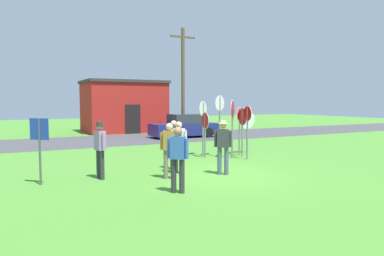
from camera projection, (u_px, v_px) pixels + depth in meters
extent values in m
plane|color=#47842D|center=(215.00, 174.00, 11.62)|extent=(80.00, 80.00, 0.00)
cube|color=#424247|center=(116.00, 140.00, 21.85)|extent=(60.00, 6.40, 0.01)
cube|color=#B2231E|center=(124.00, 108.00, 27.68)|extent=(5.76, 4.30, 3.68)
cube|color=#383333|center=(123.00, 82.00, 27.53)|extent=(5.96, 4.50, 0.20)
cube|color=black|center=(133.00, 119.00, 25.82)|extent=(1.10, 0.08, 2.10)
cylinder|color=brown|center=(183.00, 82.00, 24.52)|extent=(0.24, 0.24, 7.26)
cube|color=brown|center=(183.00, 37.00, 24.29)|extent=(1.80, 0.12, 0.12)
cube|color=navy|center=(184.00, 129.00, 23.46)|extent=(4.31, 1.82, 0.76)
cube|color=#2D333D|center=(187.00, 119.00, 23.53)|extent=(2.24, 1.54, 0.60)
cylinder|color=black|center=(171.00, 134.00, 22.06)|extent=(0.64, 0.22, 0.64)
cylinder|color=black|center=(159.00, 132.00, 23.65)|extent=(0.64, 0.22, 0.64)
cylinder|color=black|center=(208.00, 133.00, 23.31)|extent=(0.64, 0.22, 0.64)
cylinder|color=black|center=(195.00, 130.00, 24.89)|extent=(0.64, 0.22, 0.64)
cylinder|color=slate|center=(239.00, 132.00, 15.79)|extent=(0.10, 0.10, 2.04)
cylinder|color=white|center=(240.00, 114.00, 15.74)|extent=(0.52, 0.36, 0.62)
cylinder|color=#B70F14|center=(240.00, 114.00, 15.73)|extent=(0.48, 0.34, 0.58)
cylinder|color=slate|center=(247.00, 133.00, 14.52)|extent=(0.08, 0.08, 2.11)
cylinder|color=white|center=(248.00, 114.00, 14.46)|extent=(0.07, 0.62, 0.63)
cylinder|color=#B70F14|center=(247.00, 114.00, 14.46)|extent=(0.07, 0.58, 0.58)
cylinder|color=slate|center=(232.00, 130.00, 14.81)|extent=(0.10, 0.10, 2.33)
cylinder|color=white|center=(233.00, 110.00, 14.74)|extent=(0.55, 0.58, 0.78)
cylinder|color=#B70F14|center=(233.00, 110.00, 14.74)|extent=(0.51, 0.54, 0.72)
cylinder|color=slate|center=(242.00, 133.00, 15.30)|extent=(0.08, 0.08, 2.00)
cylinder|color=white|center=(243.00, 117.00, 15.24)|extent=(0.11, 0.75, 0.76)
cylinder|color=#B70F14|center=(242.00, 117.00, 15.24)|extent=(0.11, 0.70, 0.70)
cylinder|color=slate|center=(205.00, 136.00, 15.02)|extent=(0.08, 0.08, 1.83)
cylinder|color=white|center=(205.00, 121.00, 14.97)|extent=(0.07, 0.70, 0.71)
cylinder|color=#B70F14|center=(205.00, 121.00, 14.96)|extent=(0.07, 0.65, 0.65)
cylinder|color=slate|center=(220.00, 127.00, 15.19)|extent=(0.09, 0.09, 2.53)
cylinder|color=white|center=(220.00, 103.00, 15.11)|extent=(0.60, 0.26, 0.64)
cylinder|color=#B70F14|center=(220.00, 103.00, 15.12)|extent=(0.55, 0.25, 0.59)
cylinder|color=slate|center=(247.00, 133.00, 16.17)|extent=(0.07, 0.07, 1.86)
cylinder|color=white|center=(247.00, 120.00, 16.12)|extent=(0.81, 0.02, 0.81)
cylinder|color=#B70F14|center=(247.00, 120.00, 16.13)|extent=(0.75, 0.02, 0.75)
cylinder|color=slate|center=(203.00, 129.00, 15.48)|extent=(0.10, 0.10, 2.30)
cylinder|color=white|center=(203.00, 109.00, 15.41)|extent=(0.56, 0.36, 0.65)
cylinder|color=#B70F14|center=(203.00, 109.00, 15.42)|extent=(0.52, 0.34, 0.60)
cylinder|color=#4C5670|center=(220.00, 161.00, 11.56)|extent=(0.14, 0.14, 0.88)
cylinder|color=#4C5670|center=(226.00, 161.00, 11.52)|extent=(0.14, 0.14, 0.88)
cube|color=#333338|center=(223.00, 138.00, 11.48)|extent=(0.42, 0.39, 0.58)
cylinder|color=#333338|center=(216.00, 139.00, 11.53)|extent=(0.09, 0.09, 0.52)
cylinder|color=#333338|center=(231.00, 139.00, 11.44)|extent=(0.09, 0.09, 0.52)
sphere|color=tan|center=(223.00, 125.00, 11.45)|extent=(0.21, 0.21, 0.21)
cylinder|color=beige|center=(223.00, 123.00, 11.45)|extent=(0.31, 0.31, 0.02)
cylinder|color=beige|center=(223.00, 122.00, 11.45)|extent=(0.19, 0.19, 0.09)
cylinder|color=#2D2D33|center=(172.00, 156.00, 12.50)|extent=(0.14, 0.14, 0.88)
cylinder|color=#2D2D33|center=(175.00, 157.00, 12.31)|extent=(0.14, 0.14, 0.88)
cube|color=#333338|center=(174.00, 136.00, 12.35)|extent=(0.24, 0.37, 0.58)
cylinder|color=#333338|center=(170.00, 136.00, 12.56)|extent=(0.09, 0.09, 0.52)
cylinder|color=#333338|center=(177.00, 137.00, 12.15)|extent=(0.09, 0.09, 0.52)
sphere|color=tan|center=(174.00, 124.00, 12.32)|extent=(0.21, 0.21, 0.21)
cylinder|color=#2D2D33|center=(99.00, 164.00, 10.96)|extent=(0.14, 0.14, 0.88)
cylinder|color=#2D2D33|center=(102.00, 165.00, 10.80)|extent=(0.14, 0.14, 0.88)
cube|color=#9E7AB2|center=(100.00, 141.00, 10.82)|extent=(0.29, 0.40, 0.58)
cylinder|color=#9E7AB2|center=(96.00, 141.00, 11.01)|extent=(0.09, 0.09, 0.52)
cylinder|color=#9E7AB2|center=(104.00, 142.00, 10.64)|extent=(0.09, 0.09, 0.52)
sphere|color=#9E7051|center=(100.00, 127.00, 10.79)|extent=(0.21, 0.21, 0.21)
cylinder|color=#333338|center=(100.00, 125.00, 10.79)|extent=(0.32, 0.31, 0.02)
cylinder|color=#333338|center=(100.00, 123.00, 10.79)|extent=(0.19, 0.19, 0.09)
cylinder|color=#2D2D33|center=(174.00, 176.00, 9.26)|extent=(0.14, 0.14, 0.88)
cylinder|color=#2D2D33|center=(182.00, 176.00, 9.20)|extent=(0.14, 0.14, 0.88)
cube|color=#3860B7|center=(178.00, 148.00, 9.18)|extent=(0.41, 0.41, 0.58)
cylinder|color=#3860B7|center=(169.00, 148.00, 9.24)|extent=(0.09, 0.09, 0.52)
cylinder|color=#3860B7|center=(187.00, 149.00, 9.12)|extent=(0.09, 0.09, 0.52)
sphere|color=#9E7051|center=(178.00, 131.00, 9.15)|extent=(0.21, 0.21, 0.21)
cylinder|color=#7A6B56|center=(166.00, 164.00, 10.93)|extent=(0.14, 0.14, 0.88)
cylinder|color=#7A6B56|center=(173.00, 164.00, 10.90)|extent=(0.14, 0.14, 0.88)
cube|color=#B27533|center=(169.00, 140.00, 10.86)|extent=(0.42, 0.39, 0.58)
cylinder|color=#B27533|center=(161.00, 141.00, 10.89)|extent=(0.09, 0.09, 0.52)
cylinder|color=#B27533|center=(177.00, 141.00, 10.83)|extent=(0.09, 0.09, 0.52)
sphere|color=beige|center=(169.00, 127.00, 10.83)|extent=(0.21, 0.21, 0.21)
cylinder|color=#2D2D33|center=(176.00, 160.00, 11.80)|extent=(0.14, 0.14, 0.88)
cylinder|color=#2D2D33|center=(182.00, 160.00, 11.71)|extent=(0.14, 0.14, 0.88)
cube|color=beige|center=(179.00, 138.00, 11.70)|extent=(0.40, 0.42, 0.58)
cylinder|color=beige|center=(172.00, 138.00, 11.80)|extent=(0.09, 0.09, 0.52)
cylinder|color=beige|center=(185.00, 138.00, 11.60)|extent=(0.09, 0.09, 0.52)
sphere|color=tan|center=(179.00, 125.00, 11.67)|extent=(0.21, 0.21, 0.21)
cube|color=#232328|center=(176.00, 137.00, 11.54)|extent=(0.27, 0.29, 0.40)
cylinder|color=#4C4C51|center=(40.00, 152.00, 10.08)|extent=(0.06, 0.06, 1.87)
cube|color=#1E389E|center=(39.00, 129.00, 10.03)|extent=(0.46, 0.43, 0.60)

